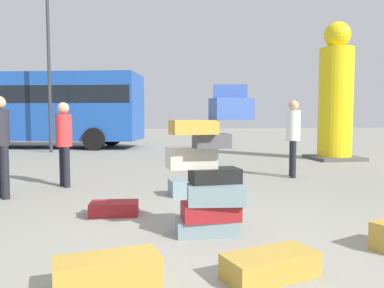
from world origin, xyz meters
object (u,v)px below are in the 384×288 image
(person_passerby_in_red, at_px, (0,137))
(lamp_post, at_px, (48,32))
(suitcase_slate_upright_blue, at_px, (188,187))
(person_bearded_onlooker, at_px, (64,137))
(suitcase_maroon_foreground_near, at_px, (114,208))
(yellow_dummy_statue, at_px, (336,99))
(suitcase_tower, at_px, (210,176))
(suitcase_tan_behind_tower, at_px, (271,265))
(parked_bus, at_px, (38,105))
(suitcase_tan_right_side, at_px, (108,272))
(person_tourist_with_camera, at_px, (293,132))

(person_passerby_in_red, bearing_deg, lamp_post, 135.16)
(suitcase_slate_upright_blue, distance_m, person_bearded_onlooker, 2.61)
(suitcase_maroon_foreground_near, bearing_deg, yellow_dummy_statue, 45.08)
(suitcase_tower, height_order, person_bearded_onlooker, suitcase_tower)
(suitcase_tan_behind_tower, height_order, person_passerby_in_red, person_passerby_in_red)
(suitcase_maroon_foreground_near, relative_size, parked_bus, 0.07)
(person_passerby_in_red, height_order, yellow_dummy_statue, yellow_dummy_statue)
(yellow_dummy_statue, distance_m, parked_bus, 12.03)
(suitcase_slate_upright_blue, xyz_separation_m, parked_bus, (-4.86, 10.99, 1.70))
(suitcase_slate_upright_blue, height_order, parked_bus, parked_bus)
(suitcase_tan_behind_tower, bearing_deg, suitcase_maroon_foreground_near, 104.95)
(suitcase_tan_behind_tower, height_order, parked_bus, parked_bus)
(parked_bus, bearing_deg, suitcase_maroon_foreground_near, -59.82)
(suitcase_tan_right_side, distance_m, person_tourist_with_camera, 6.16)
(parked_bus, distance_m, lamp_post, 3.71)
(suitcase_tan_right_side, height_order, person_passerby_in_red, person_passerby_in_red)
(suitcase_tan_behind_tower, distance_m, parked_bus, 15.28)
(suitcase_tower, xyz_separation_m, suitcase_maroon_foreground_near, (-1.09, 1.01, -0.57))
(suitcase_maroon_foreground_near, bearing_deg, person_passerby_in_red, 147.34)
(yellow_dummy_statue, bearing_deg, suitcase_maroon_foreground_near, -138.72)
(suitcase_tower, relative_size, person_tourist_with_camera, 0.99)
(parked_bus, bearing_deg, person_tourist_with_camera, -38.64)
(suitcase_tan_right_side, height_order, lamp_post, lamp_post)
(suitcase_tan_behind_tower, xyz_separation_m, person_bearded_onlooker, (-2.35, 4.49, 0.84))
(suitcase_tower, xyz_separation_m, person_bearded_onlooker, (-2.10, 3.29, 0.28))
(person_passerby_in_red, xyz_separation_m, lamp_post, (-0.88, 8.31, 3.45))
(person_bearded_onlooker, distance_m, parked_bus, 10.23)
(person_tourist_with_camera, xyz_separation_m, parked_bus, (-7.42, 9.47, 0.83))
(yellow_dummy_statue, bearing_deg, person_passerby_in_red, -152.44)
(yellow_dummy_statue, xyz_separation_m, parked_bus, (-10.19, 6.40, -0.05))
(person_passerby_in_red, bearing_deg, suitcase_tan_right_side, -23.04)
(suitcase_tan_behind_tower, bearing_deg, yellow_dummy_statue, 40.58)
(suitcase_tan_right_side, relative_size, lamp_post, 0.11)
(suitcase_tan_behind_tower, xyz_separation_m, person_tourist_with_camera, (2.39, 4.86, 0.90))
(suitcase_tower, bearing_deg, suitcase_slate_upright_blue, 87.52)
(suitcase_slate_upright_blue, height_order, person_passerby_in_red, person_passerby_in_red)
(suitcase_maroon_foreground_near, xyz_separation_m, parked_bus, (-3.68, 12.11, 1.74))
(suitcase_tan_right_side, distance_m, parked_bus, 14.89)
(suitcase_tan_behind_tower, relative_size, person_tourist_with_camera, 0.47)
(suitcase_maroon_foreground_near, bearing_deg, lamp_post, 109.49)
(person_bearded_onlooker, bearing_deg, suitcase_tan_right_side, -15.21)
(person_bearded_onlooker, relative_size, person_passerby_in_red, 0.96)
(suitcase_tower, distance_m, parked_bus, 14.01)
(suitcase_tan_right_side, relative_size, suitcase_tan_behind_tower, 1.01)
(suitcase_maroon_foreground_near, height_order, suitcase_tan_right_side, suitcase_tan_right_side)
(suitcase_tower, distance_m, yellow_dummy_statue, 8.72)
(suitcase_tower, height_order, suitcase_maroon_foreground_near, suitcase_tower)
(suitcase_slate_upright_blue, distance_m, lamp_post, 10.33)
(suitcase_tower, xyz_separation_m, person_passerby_in_red, (-2.93, 2.37, 0.33))
(suitcase_slate_upright_blue, height_order, yellow_dummy_statue, yellow_dummy_statue)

